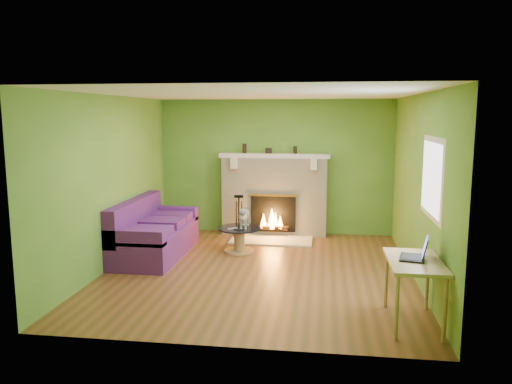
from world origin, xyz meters
TOP-DOWN VIEW (x-y plane):
  - floor at (0.00, 0.00)m, footprint 5.00×5.00m
  - ceiling at (0.00, 0.00)m, footprint 5.00×5.00m
  - wall_back at (0.00, 2.50)m, footprint 5.00×0.00m
  - wall_front at (0.00, -2.50)m, footprint 5.00×0.00m
  - wall_left at (-2.25, 0.00)m, footprint 0.00×5.00m
  - wall_right at (2.25, 0.00)m, footprint 0.00×5.00m
  - window_frame at (2.24, -0.90)m, footprint 0.00×1.20m
  - window_pane at (2.23, -0.90)m, footprint 0.00×1.06m
  - fireplace at (0.00, 2.32)m, footprint 2.10×0.46m
  - hearth at (0.00, 1.80)m, footprint 1.50×0.75m
  - mantel at (0.00, 2.30)m, footprint 2.10×0.28m
  - sofa at (-1.86, 0.61)m, footprint 0.93×2.07m
  - coffee_table at (-0.46, 1.00)m, footprint 0.74×0.74m
  - desk at (1.95, -1.66)m, footprint 0.58×0.99m
  - cat at (-0.38, 1.05)m, footprint 0.24×0.60m
  - remote_silver at (-0.56, 0.88)m, footprint 0.16×0.14m
  - remote_black at (-0.44, 0.82)m, footprint 0.16×0.04m
  - laptop at (1.93, -1.61)m, footprint 0.37×0.40m
  - fire_tools at (-0.63, 1.95)m, footprint 0.21×0.21m
  - mantel_vase_left at (-0.58, 2.33)m, footprint 0.08×0.08m
  - mantel_vase_right at (0.39, 2.33)m, footprint 0.07×0.07m
  - mantel_box at (-0.11, 2.33)m, footprint 0.12×0.08m

SIDE VIEW (x-z plane):
  - floor at x=0.00m, z-range 0.00..0.00m
  - hearth at x=0.00m, z-range 0.00..0.03m
  - coffee_table at x=-0.46m, z-range 0.03..0.45m
  - sofa at x=-1.86m, z-range -0.10..0.82m
  - remote_black at x=-0.44m, z-range 0.42..0.43m
  - remote_silver at x=-0.56m, z-range 0.42..0.44m
  - fire_tools at x=-0.63m, z-range 0.03..0.83m
  - cat at x=-0.38m, z-range 0.42..0.79m
  - desk at x=1.95m, z-range 0.28..1.01m
  - fireplace at x=0.00m, z-range -0.02..1.56m
  - laptop at x=1.93m, z-range 0.73..0.99m
  - wall_back at x=0.00m, z-range -1.20..3.80m
  - wall_front at x=0.00m, z-range -1.20..3.80m
  - wall_left at x=-2.25m, z-range -1.20..3.80m
  - wall_right at x=2.25m, z-range -1.20..3.80m
  - mantel at x=0.00m, z-range 1.50..1.58m
  - window_frame at x=2.24m, z-range 0.95..2.15m
  - window_pane at x=2.23m, z-range 1.02..2.08m
  - mantel_box at x=-0.11m, z-range 1.58..1.68m
  - mantel_vase_right at x=0.39m, z-range 1.58..1.72m
  - mantel_vase_left at x=-0.58m, z-range 1.58..1.76m
  - ceiling at x=0.00m, z-range 2.60..2.60m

